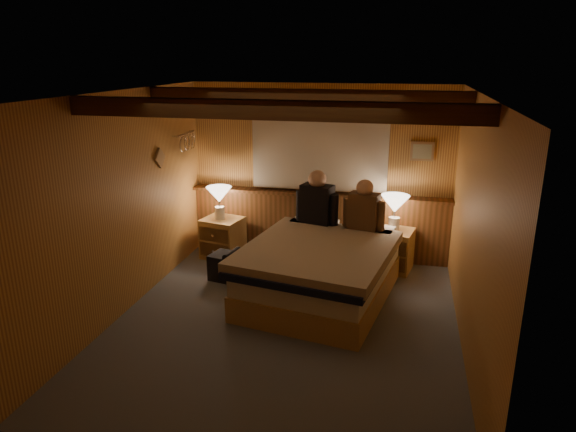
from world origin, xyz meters
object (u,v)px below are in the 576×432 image
(nightstand_left, at_px, (223,238))
(lamp_right, at_px, (395,206))
(duffel_bag, at_px, (232,267))
(person_right, at_px, (364,209))
(nightstand_right, at_px, (392,250))
(lamp_left, at_px, (219,197))
(person_left, at_px, (317,201))
(bed, at_px, (321,270))

(nightstand_left, distance_m, lamp_right, 2.43)
(duffel_bag, bearing_deg, nightstand_left, 129.86)
(person_right, bearing_deg, lamp_right, 57.98)
(nightstand_right, relative_size, duffel_bag, 0.96)
(lamp_left, bearing_deg, nightstand_right, 1.97)
(lamp_right, relative_size, person_left, 0.67)
(bed, height_order, lamp_right, lamp_right)
(person_right, bearing_deg, duffel_bag, -153.37)
(person_left, bearing_deg, duffel_bag, -138.10)
(lamp_right, relative_size, duffel_bag, 0.79)
(bed, height_order, duffel_bag, bed)
(lamp_left, relative_size, person_left, 0.64)
(nightstand_right, distance_m, duffel_bag, 2.12)
(nightstand_left, relative_size, lamp_left, 1.31)
(lamp_left, height_order, person_left, person_left)
(bed, distance_m, nightstand_right, 1.32)
(nightstand_right, xyz_separation_m, person_left, (-0.97, -0.29, 0.69))
(nightstand_right, bearing_deg, bed, -115.21)
(bed, bearing_deg, nightstand_right, 63.43)
(person_left, bearing_deg, nightstand_right, 31.83)
(nightstand_left, height_order, duffel_bag, nightstand_left)
(nightstand_right, height_order, lamp_left, lamp_left)
(bed, height_order, person_right, person_right)
(nightstand_left, xyz_separation_m, lamp_left, (-0.02, -0.01, 0.60))
(nightstand_left, relative_size, person_left, 0.84)
(bed, relative_size, person_right, 3.44)
(nightstand_right, xyz_separation_m, person_right, (-0.37, -0.40, 0.66))
(lamp_right, xyz_separation_m, person_right, (-0.37, -0.37, 0.05))
(lamp_left, height_order, person_right, person_right)
(bed, xyz_separation_m, lamp_right, (0.79, 1.03, 0.53))
(lamp_right, bearing_deg, person_left, -164.66)
(bed, distance_m, person_left, 1.00)
(person_left, bearing_deg, bed, -61.40)
(bed, bearing_deg, nightstand_left, 157.79)
(lamp_right, distance_m, person_left, 1.01)
(nightstand_right, distance_m, lamp_left, 2.45)
(person_left, height_order, duffel_bag, person_left)
(bed, height_order, lamp_left, lamp_left)
(bed, relative_size, lamp_left, 4.89)
(nightstand_left, bearing_deg, duffel_bag, -49.71)
(lamp_left, bearing_deg, person_right, -8.99)
(lamp_left, distance_m, person_left, 1.42)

